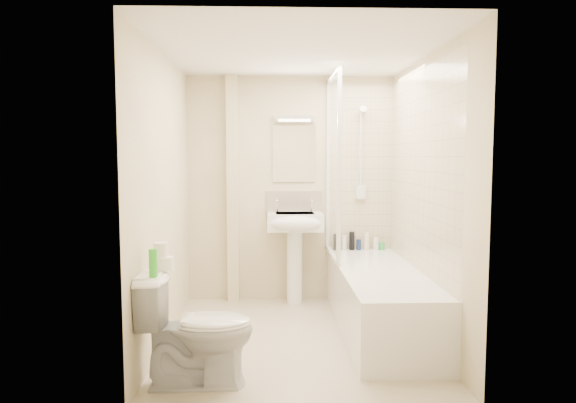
{
  "coord_description": "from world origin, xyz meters",
  "views": [
    {
      "loc": [
        -0.21,
        -4.26,
        1.55
      ],
      "look_at": [
        -0.07,
        0.2,
        1.16
      ],
      "focal_mm": 32.0,
      "sensor_mm": 36.0,
      "label": 1
    }
  ],
  "objects": [
    {
      "name": "bottle_white_b",
      "position": [
        0.92,
        1.16,
        0.62
      ],
      "size": [
        0.06,
        0.06,
        0.13
      ],
      "primitive_type": "cylinder",
      "color": "white",
      "rests_on": "bathtub"
    },
    {
      "name": "toilet_roll_upper",
      "position": [
        -0.97,
        -0.76,
        0.91
      ],
      "size": [
        0.1,
        0.1,
        0.1
      ],
      "primitive_type": "cylinder",
      "color": "white",
      "rests_on": "toilet_roll_lower"
    },
    {
      "name": "bottle_white_a",
      "position": [
        0.57,
        1.16,
        0.63
      ],
      "size": [
        0.05,
        0.05,
        0.16
      ],
      "primitive_type": "cylinder",
      "color": "white",
      "rests_on": "bathtub"
    },
    {
      "name": "tile_back",
      "position": [
        0.75,
        1.24,
        1.42
      ],
      "size": [
        0.7,
        0.01,
        1.75
      ],
      "primitive_type": "cube",
      "color": "beige",
      "rests_on": "wall_back"
    },
    {
      "name": "splashback",
      "position": [
        0.03,
        1.24,
        1.03
      ],
      "size": [
        0.6,
        0.02,
        0.3
      ],
      "primitive_type": "cube",
      "color": "beige",
      "rests_on": "wall_back"
    },
    {
      "name": "shower_screen",
      "position": [
        0.4,
        0.8,
        1.45
      ],
      "size": [
        0.04,
        0.92,
        1.8
      ],
      "color": "white",
      "rests_on": "bathtub"
    },
    {
      "name": "wall_left",
      "position": [
        -1.1,
        0.0,
        1.2
      ],
      "size": [
        0.02,
        2.5,
        2.4
      ],
      "primitive_type": "cube",
      "color": "beige",
      "rests_on": "ground"
    },
    {
      "name": "mirror",
      "position": [
        0.03,
        1.24,
        1.58
      ],
      "size": [
        0.46,
        0.01,
        0.6
      ],
      "primitive_type": "cube",
      "color": "white",
      "rests_on": "wall_back"
    },
    {
      "name": "bottle_green",
      "position": [
        0.98,
        1.16,
        0.59
      ],
      "size": [
        0.06,
        0.06,
        0.08
      ],
      "primitive_type": "cylinder",
      "color": "green",
      "rests_on": "bathtub"
    },
    {
      "name": "green_bottle",
      "position": [
        -0.98,
        -0.97,
        0.87
      ],
      "size": [
        0.05,
        0.05,
        0.18
      ],
      "primitive_type": "cylinder",
      "color": "green",
      "rests_on": "toilet"
    },
    {
      "name": "shower_fixture",
      "position": [
        0.75,
        1.19,
        1.55
      ],
      "size": [
        0.1,
        0.16,
        0.99
      ],
      "color": "white",
      "rests_on": "wall_back"
    },
    {
      "name": "pedestal_sink",
      "position": [
        0.03,
        1.01,
        0.77
      ],
      "size": [
        0.57,
        0.51,
        1.1
      ],
      "color": "white",
      "rests_on": "ground"
    },
    {
      "name": "toilet",
      "position": [
        -0.72,
        -0.85,
        0.39
      ],
      "size": [
        0.46,
        0.78,
        0.77
      ],
      "primitive_type": "imported",
      "rotation": [
        0.0,
        0.0,
        1.59
      ],
      "color": "white",
      "rests_on": "ground"
    },
    {
      "name": "bottle_black_b",
      "position": [
        0.65,
        1.16,
        0.65
      ],
      "size": [
        0.06,
        0.06,
        0.2
      ],
      "primitive_type": "cylinder",
      "color": "black",
      "rests_on": "bathtub"
    },
    {
      "name": "bottle_cream",
      "position": [
        0.81,
        1.16,
        0.64
      ],
      "size": [
        0.06,
        0.06,
        0.19
      ],
      "primitive_type": "cylinder",
      "color": "#F7E1BF",
      "rests_on": "bathtub"
    },
    {
      "name": "tile_right",
      "position": [
        1.09,
        0.2,
        1.42
      ],
      "size": [
        0.01,
        2.1,
        1.75
      ],
      "primitive_type": "cube",
      "color": "beige",
      "rests_on": "wall_right"
    },
    {
      "name": "bathtub",
      "position": [
        0.75,
        0.2,
        0.29
      ],
      "size": [
        0.7,
        2.1,
        0.55
      ],
      "color": "white",
      "rests_on": "ground"
    },
    {
      "name": "wall_right",
      "position": [
        1.1,
        0.0,
        1.2
      ],
      "size": [
        0.02,
        2.5,
        2.4
      ],
      "primitive_type": "cube",
      "color": "beige",
      "rests_on": "ground"
    },
    {
      "name": "floor",
      "position": [
        0.0,
        0.0,
        0.0
      ],
      "size": [
        2.5,
        2.5,
        0.0
      ],
      "primitive_type": "plane",
      "color": "beige",
      "rests_on": "ground"
    },
    {
      "name": "ceiling",
      "position": [
        0.0,
        0.0,
        2.4
      ],
      "size": [
        2.2,
        2.5,
        0.02
      ],
      "primitive_type": "cube",
      "color": "white",
      "rests_on": "wall_back"
    },
    {
      "name": "bottle_black_a",
      "position": [
        0.48,
        1.16,
        0.64
      ],
      "size": [
        0.06,
        0.06,
        0.17
      ],
      "primitive_type": "cylinder",
      "color": "black",
      "rests_on": "bathtub"
    },
    {
      "name": "bottle_blue",
      "position": [
        0.73,
        1.16,
        0.61
      ],
      "size": [
        0.05,
        0.05,
        0.11
      ],
      "primitive_type": "cylinder",
      "color": "navy",
      "rests_on": "bathtub"
    },
    {
      "name": "pipe_boxing",
      "position": [
        -0.62,
        1.19,
        1.2
      ],
      "size": [
        0.12,
        0.12,
        2.4
      ],
      "primitive_type": "cube",
      "color": "beige",
      "rests_on": "ground"
    },
    {
      "name": "toilet_roll_lower",
      "position": [
        -0.94,
        -0.76,
        0.82
      ],
      "size": [
        0.12,
        0.12,
        0.09
      ],
      "primitive_type": "cylinder",
      "color": "white",
      "rests_on": "toilet"
    },
    {
      "name": "strip_light",
      "position": [
        0.03,
        1.22,
        1.95
      ],
      "size": [
        0.42,
        0.07,
        0.07
      ],
      "primitive_type": "cube",
      "color": "silver",
      "rests_on": "wall_back"
    },
    {
      "name": "wall_back",
      "position": [
        0.0,
        1.25,
        1.2
      ],
      "size": [
        2.2,
        0.02,
        2.4
      ],
      "primitive_type": "cube",
      "color": "beige",
      "rests_on": "ground"
    }
  ]
}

